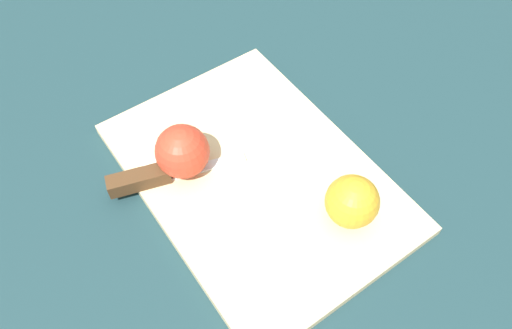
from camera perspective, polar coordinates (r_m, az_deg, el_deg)
ground_plane at (r=0.67m, az=-0.00°, el=-1.75°), size 4.00×4.00×0.00m
cutting_board at (r=0.66m, az=-0.00°, el=-1.39°), size 0.43×0.33×0.02m
apple_half_left at (r=0.60m, az=10.90°, el=-4.18°), size 0.07×0.07×0.07m
apple_half_right at (r=0.64m, az=-8.42°, el=1.52°), size 0.07×0.07×0.07m
knife at (r=0.65m, az=-12.47°, el=-1.54°), size 0.09×0.17×0.02m
apple_slice at (r=0.68m, az=-10.83°, el=0.78°), size 0.06×0.06×0.01m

